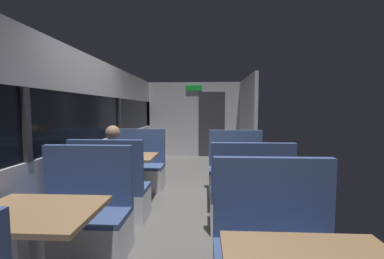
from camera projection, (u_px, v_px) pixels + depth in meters
name	position (u px, v px, depth m)	size (l,w,h in m)	color
ground_plane	(182.00, 206.00, 4.00)	(3.30, 9.20, 0.02)	#514F4C
carriage_window_panel_left	(88.00, 133.00, 3.98)	(0.09, 8.48, 2.30)	#B2B2B7
carriage_end_bulkhead	(196.00, 120.00, 8.07)	(2.90, 0.11, 2.30)	#B2B2B7
carriage_aisle_panel_right	(247.00, 121.00, 6.81)	(0.08, 2.40, 2.30)	#B2B2B7
dining_table_near_window	(36.00, 223.00, 1.91)	(0.90, 0.70, 0.74)	#9E9EA3
bench_near_window_facing_entry	(82.00, 223.00, 2.63)	(0.95, 0.50, 1.10)	silver
dining_table_mid_window	(127.00, 162.00, 4.11)	(0.90, 0.70, 0.74)	#9E9EA3
bench_mid_window_facing_end	(111.00, 196.00, 3.44)	(0.95, 0.50, 1.10)	silver
bench_mid_window_facing_entry	(138.00, 171.00, 4.83)	(0.95, 0.50, 1.10)	silver
dining_table_rear_aisle	(242.00, 166.00, 3.82)	(0.90, 0.70, 0.74)	#9E9EA3
bench_rear_aisle_facing_end	(250.00, 204.00, 3.15)	(0.95, 0.50, 1.10)	silver
bench_rear_aisle_facing_entry	(236.00, 175.00, 4.54)	(0.95, 0.50, 1.10)	silver
seated_passenger	(113.00, 179.00, 3.50)	(0.47, 0.55, 1.26)	#26262D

